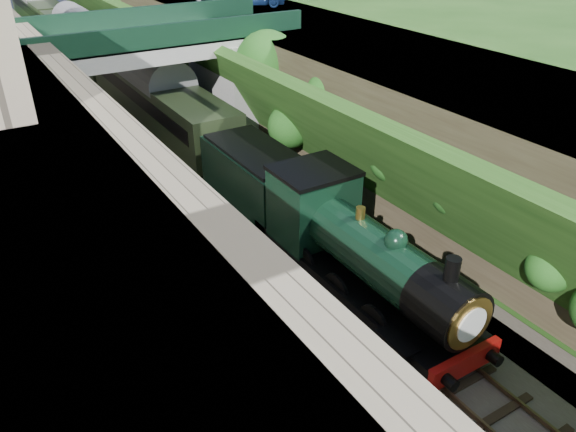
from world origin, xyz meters
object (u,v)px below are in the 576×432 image
Objects in this scene: locomotive at (360,255)px; tender at (258,183)px; road_bridge at (160,73)px; tree at (268,65)px.

locomotive is 1.70× the size of tender.
road_bridge is 11.16m from tender.
tree is at bearing 56.90° from tender.
locomotive reaches higher than tender.
tender is (-0.00, 7.36, -0.27)m from locomotive.
tree reaches higher than tender.
locomotive is at bearing -107.90° from tree.
locomotive is (-4.71, -14.59, -2.75)m from tree.
road_bridge reaches higher than locomotive.
road_bridge is 6.19m from tree.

